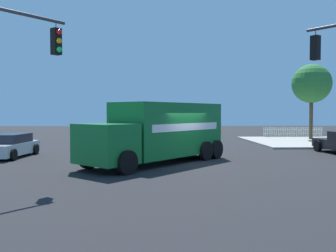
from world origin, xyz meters
TOP-DOWN VIEW (x-y plane):
  - ground_plane at (0.00, 0.00)m, footprint 100.00×100.00m
  - sidewalk_corner_near at (-12.04, -12.04)m, footprint 10.94×10.94m
  - delivery_truck at (1.22, -0.28)m, footprint 7.43×7.95m
  - sedan_silver at (9.74, -2.90)m, footprint 2.33×4.44m
  - picket_fence_run at (-12.04, -17.27)m, footprint 5.86×0.05m
  - shade_tree_near at (-12.51, -14.21)m, footprint 3.46×3.46m

SIDE VIEW (x-z plane):
  - ground_plane at x=0.00m, z-range 0.00..0.00m
  - sidewalk_corner_near at x=-12.04m, z-range 0.00..0.14m
  - picket_fence_run at x=-12.04m, z-range 0.15..1.10m
  - sedan_silver at x=9.74m, z-range -0.03..1.28m
  - delivery_truck at x=1.22m, z-range 0.06..3.06m
  - shade_tree_near at x=-12.51m, z-range 1.73..8.43m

